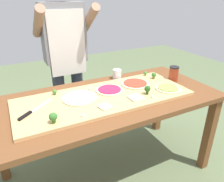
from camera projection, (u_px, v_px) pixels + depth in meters
name	position (u px, v px, depth m)	size (l,w,h in m)	color
ground_plane	(107.00, 171.00, 1.98)	(8.00, 8.00, 0.00)	#60704C
prep_table	(107.00, 108.00, 1.70)	(1.81, 0.83, 0.77)	brown
cutting_board	(105.00, 97.00, 1.64)	(1.35, 0.53, 0.02)	tan
chefs_knife	(31.00, 112.00, 1.40)	(0.25, 0.22, 0.02)	#B7BABF
pizza_whole_beet_magenta	(110.00, 90.00, 1.71)	(0.23, 0.23, 0.02)	beige
pizza_whole_white_garlic	(80.00, 98.00, 1.59)	(0.27, 0.27, 0.02)	beige
pizza_whole_pesto_green	(168.00, 88.00, 1.74)	(0.21, 0.21, 0.02)	beige
pizza_whole_tomato_red	(135.00, 83.00, 1.84)	(0.25, 0.25, 0.02)	beige
pizza_slice_near_right	(136.00, 98.00, 1.59)	(0.10, 0.10, 0.01)	beige
pizza_slice_far_right	(105.00, 107.00, 1.46)	(0.08, 0.08, 0.01)	beige
broccoli_floret_front_right	(154.00, 75.00, 1.95)	(0.04, 0.04, 0.06)	#3F7220
broccoli_floret_back_left	(55.00, 92.00, 1.64)	(0.03, 0.03, 0.04)	#487A23
broccoli_floret_front_left	(145.00, 73.00, 2.03)	(0.03, 0.03, 0.04)	#487A23
broccoli_floret_back_mid	(53.00, 117.00, 1.27)	(0.05, 0.05, 0.07)	#3F7220
broccoli_floret_center_right	(147.00, 89.00, 1.64)	(0.05, 0.05, 0.07)	#2C5915
cheese_crumble_a	(153.00, 97.00, 1.59)	(0.02, 0.02, 0.02)	silver
cheese_crumble_b	(90.00, 89.00, 1.72)	(0.02, 0.02, 0.02)	white
cheese_crumble_c	(83.00, 116.00, 1.35)	(0.02, 0.02, 0.02)	white
flour_cup	(117.00, 75.00, 2.00)	(0.08, 0.08, 0.09)	white
sauce_jar	(174.00, 74.00, 1.94)	(0.09, 0.09, 0.14)	#99381E
cook_center	(65.00, 51.00, 2.08)	(0.54, 0.39, 1.67)	#333847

